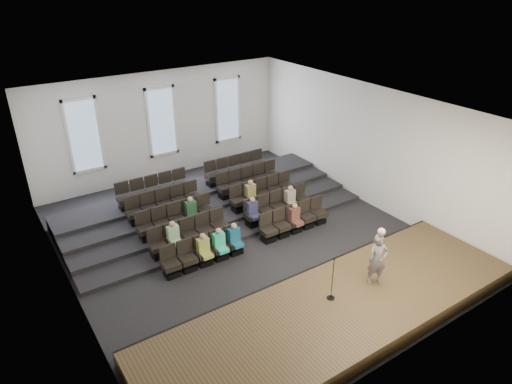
# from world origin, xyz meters

# --- Properties ---
(ground) EXTENTS (14.00, 14.00, 0.00)m
(ground) POSITION_xyz_m (0.00, 0.00, 0.00)
(ground) COLOR black
(ground) RESTS_ON ground
(ceiling) EXTENTS (12.00, 14.00, 0.02)m
(ceiling) POSITION_xyz_m (0.00, 0.00, 5.01)
(ceiling) COLOR white
(ceiling) RESTS_ON ground
(wall_back) EXTENTS (12.00, 0.04, 5.00)m
(wall_back) POSITION_xyz_m (0.00, 7.02, 2.50)
(wall_back) COLOR white
(wall_back) RESTS_ON ground
(wall_front) EXTENTS (12.00, 0.04, 5.00)m
(wall_front) POSITION_xyz_m (0.00, -7.02, 2.50)
(wall_front) COLOR white
(wall_front) RESTS_ON ground
(wall_left) EXTENTS (0.04, 14.00, 5.00)m
(wall_left) POSITION_xyz_m (-6.02, 0.00, 2.50)
(wall_left) COLOR white
(wall_left) RESTS_ON ground
(wall_right) EXTENTS (0.04, 14.00, 5.00)m
(wall_right) POSITION_xyz_m (6.02, 0.00, 2.50)
(wall_right) COLOR white
(wall_right) RESTS_ON ground
(stage) EXTENTS (11.80, 3.60, 0.50)m
(stage) POSITION_xyz_m (0.00, -5.10, 0.25)
(stage) COLOR #503D22
(stage) RESTS_ON ground
(stage_lip) EXTENTS (11.80, 0.06, 0.52)m
(stage_lip) POSITION_xyz_m (0.00, -3.33, 0.25)
(stage_lip) COLOR black
(stage_lip) RESTS_ON ground
(risers) EXTENTS (11.80, 4.80, 0.60)m
(risers) POSITION_xyz_m (0.00, 3.17, 0.20)
(risers) COLOR black
(risers) RESTS_ON ground
(seating_rows) EXTENTS (6.80, 4.70, 1.67)m
(seating_rows) POSITION_xyz_m (-0.00, 1.54, 0.68)
(seating_rows) COLOR black
(seating_rows) RESTS_ON ground
(windows) EXTENTS (8.44, 0.10, 3.24)m
(windows) POSITION_xyz_m (0.00, 6.95, 2.70)
(windows) COLOR white
(windows) RESTS_ON wall_back
(audience) EXTENTS (5.45, 2.64, 1.10)m
(audience) POSITION_xyz_m (-0.15, 0.22, 0.80)
(audience) COLOR #A0B046
(audience) RESTS_ON seating_rows
(speaker) EXTENTS (0.70, 0.60, 1.63)m
(speaker) POSITION_xyz_m (1.60, -4.93, 1.32)
(speaker) COLOR slate
(speaker) RESTS_ON stage
(mic_stand) EXTENTS (0.23, 0.23, 1.40)m
(mic_stand) POSITION_xyz_m (-0.00, -4.75, 0.92)
(mic_stand) COLOR black
(mic_stand) RESTS_ON stage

